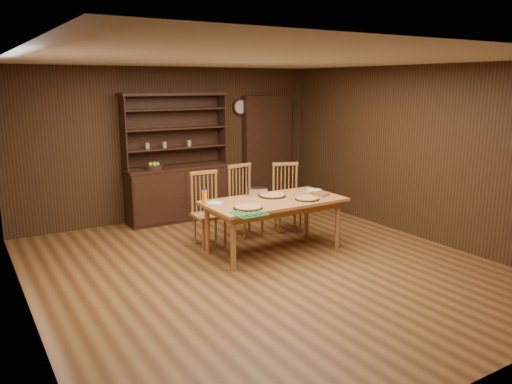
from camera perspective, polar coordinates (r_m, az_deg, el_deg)
floor at (r=6.50m, az=0.90°, el=-8.64°), size 6.00×6.00×0.00m
room_shell at (r=6.12m, az=0.95°, el=5.29°), size 6.00×6.00×6.00m
china_hutch at (r=8.70m, az=-8.85°, el=0.71°), size 1.84×0.52×2.17m
doorway at (r=9.62m, az=1.24°, el=4.71°), size 1.00×0.18×2.10m
wall_clock at (r=9.31m, az=-1.82°, el=9.70°), size 0.30×0.05×0.30m
dining_table at (r=6.92m, az=2.06°, el=-1.52°), size 1.93×0.97×0.75m
chair_left at (r=7.30m, az=-5.61°, el=-1.62°), size 0.46×0.44×1.08m
chair_center at (r=7.73m, az=-1.42°, el=-0.67°), size 0.51×0.49×1.11m
chair_right at (r=8.03m, az=3.49°, el=-0.29°), size 0.56×0.55×1.08m
pizza_left at (r=6.42m, az=-0.92°, el=-1.73°), size 0.39×0.39×0.04m
pizza_right at (r=6.94m, az=5.88°, el=-0.73°), size 0.34×0.34×0.04m
pizza_center at (r=7.10m, az=1.89°, el=-0.37°), size 0.39×0.39×0.04m
cooling_rack at (r=6.15m, az=-0.83°, el=-2.45°), size 0.48×0.48×0.02m
plate_left at (r=6.68m, az=-4.73°, el=-1.29°), size 0.24×0.24×0.02m
plate_right at (r=7.53m, az=6.62°, el=0.22°), size 0.24×0.24×0.02m
foil_dish at (r=7.17m, az=0.12°, el=0.06°), size 0.31×0.27×0.11m
juice_bottle at (r=6.71m, az=-5.93°, el=-0.50°), size 0.07×0.07×0.21m
pot_holder_a at (r=7.24m, az=7.44°, el=-0.30°), size 0.25×0.25×0.01m
pot_holder_b at (r=7.33m, az=7.23°, el=-0.13°), size 0.22×0.22×0.02m
fruit_bowl at (r=8.41m, az=-11.61°, el=2.88°), size 0.30×0.30×0.12m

